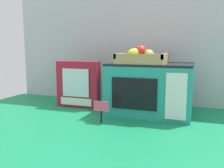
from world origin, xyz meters
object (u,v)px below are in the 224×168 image
(toy_microwave, at_px, (150,89))
(cookie_set_box, at_px, (78,84))
(food_groups_crate, at_px, (142,58))
(price_sign, at_px, (101,108))

(toy_microwave, relative_size, cookie_set_box, 1.59)
(toy_microwave, height_order, cookie_set_box, same)
(food_groups_crate, height_order, price_sign, food_groups_crate)
(toy_microwave, bearing_deg, cookie_set_box, 178.02)
(cookie_set_box, relative_size, price_sign, 2.61)
(price_sign, bearing_deg, food_groups_crate, 53.10)
(cookie_set_box, bearing_deg, price_sign, -45.35)
(food_groups_crate, relative_size, cookie_set_box, 0.89)
(toy_microwave, distance_m, price_sign, 0.29)
(cookie_set_box, height_order, price_sign, cookie_set_box)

